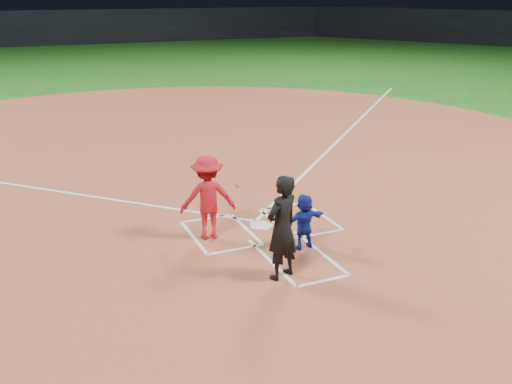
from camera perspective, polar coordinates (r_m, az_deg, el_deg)
name	(u,v)px	position (r m, az deg, el deg)	size (l,w,h in m)	color
ground	(261,226)	(12.87, 0.51, -3.47)	(120.00, 120.00, 0.00)	#1A5A16
home_plate_dirt	(184,158)	(18.20, -7.22, 3.39)	(28.00, 28.00, 0.01)	brown
stadium_wall_far	(54,28)	(59.10, -19.54, 15.23)	(80.00, 1.20, 3.20)	black
home_plate	(261,226)	(12.86, 0.51, -3.38)	(0.60, 0.60, 0.02)	silver
catcher	(304,221)	(11.64, 4.82, -2.95)	(1.08, 0.34, 1.16)	#122296
umpire	(282,228)	(10.28, 2.61, -3.59)	(0.72, 0.47, 1.98)	black
chalk_markings	(191,164)	(17.54, -6.55, 2.83)	(28.35, 17.32, 0.01)	white
batter_at_plate	(208,197)	(12.00, -4.84, -0.55)	(1.41, 1.01, 1.82)	red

